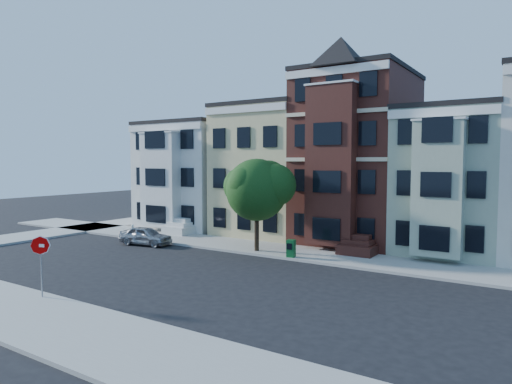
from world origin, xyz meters
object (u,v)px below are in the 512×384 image
Objects in this scene: street_tree at (257,194)px; stop_sign at (41,263)px; parked_car at (146,236)px; newspaper_box at (291,248)px; fire_hydrant at (133,231)px.

stop_sign is at bearing -99.54° from street_tree.
parked_car is 10.95m from newspaper_box.
street_tree is 4.23m from newspaper_box.
newspaper_box reaches higher than fire_hydrant.
street_tree is at bearing 0.97° from fire_hydrant.
stop_sign is at bearing -118.45° from newspaper_box.
street_tree is 13.69m from stop_sign.
street_tree is 1.90× the size of parked_car.
street_tree is 6.97× the size of newspaper_box.
stop_sign reaches higher than newspaper_box.
street_tree is 10.59× the size of fire_hydrant.
stop_sign is at bearing -55.46° from fire_hydrant.
newspaper_box is 1.52× the size of fire_hydrant.
stop_sign is at bearing -162.50° from parked_car.
parked_car is 1.31× the size of stop_sign.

